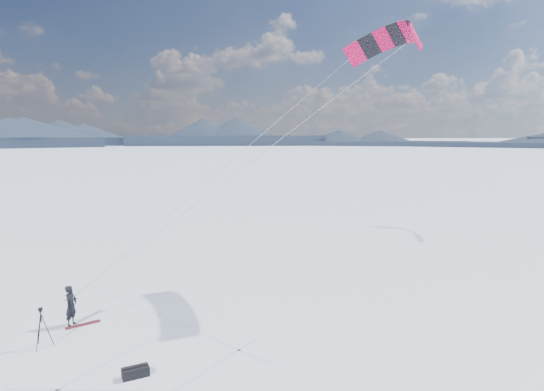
{
  "coord_description": "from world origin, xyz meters",
  "views": [
    {
      "loc": [
        5.64,
        -15.51,
        8.02
      ],
      "look_at": [
        8.36,
        5.89,
        5.11
      ],
      "focal_mm": 30.0,
      "sensor_mm": 36.0,
      "label": 1
    }
  ],
  "objects": [
    {
      "name": "ground",
      "position": [
        0.0,
        0.0,
        0.0
      ],
      "size": [
        1800.0,
        1800.0,
        0.0
      ],
      "primitive_type": "plane",
      "color": "white"
    },
    {
      "name": "horizon_hills",
      "position": [
        -0.0,
        0.0,
        3.32
      ],
      "size": [
        704.84,
        706.81,
        8.34
      ],
      "color": "black",
      "rests_on": "ground"
    },
    {
      "name": "snow_tracks",
      "position": [
        -1.44,
        -0.32,
        0.0
      ],
      "size": [
        13.93,
        10.25,
        0.01
      ],
      "color": "silver",
      "rests_on": "ground"
    },
    {
      "name": "snowkiter",
      "position": [
        -0.46,
        3.75,
        0.0
      ],
      "size": [
        0.56,
        0.72,
        1.73
      ],
      "primitive_type": "imported",
      "rotation": [
        0.0,
        0.0,
        1.31
      ],
      "color": "black",
      "rests_on": "ground"
    },
    {
      "name": "snowboard",
      "position": [
        -0.01,
        3.71,
        0.02
      ],
      "size": [
        1.35,
        0.92,
        0.04
      ],
      "primitive_type": "cube",
      "rotation": [
        0.0,
        0.0,
        0.52
      ],
      "color": "maroon",
      "rests_on": "ground"
    },
    {
      "name": "tripod",
      "position": [
        -0.95,
        1.81,
        1.0
      ],
      "size": [
        0.69,
        0.69,
        1.56
      ],
      "rotation": [
        0.0,
        0.0,
        0.24
      ],
      "color": "black",
      "rests_on": "ground"
    },
    {
      "name": "gear_bag_a",
      "position": [
        2.92,
        -0.84,
        0.17
      ],
      "size": [
        0.96,
        0.68,
        0.39
      ],
      "rotation": [
        0.0,
        0.0,
        0.35
      ],
      "color": "black",
      "rests_on": "ground"
    },
    {
      "name": "power_kite",
      "position": [
        14.63,
        7.89,
        12.76
      ],
      "size": [
        16.48,
        6.96,
        12.58
      ],
      "color": "#B8063B",
      "rests_on": "ground"
    }
  ]
}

